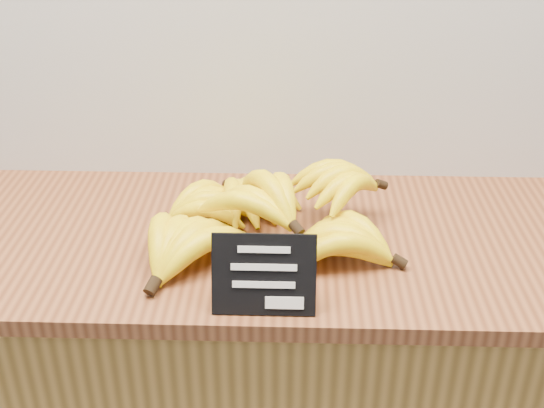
# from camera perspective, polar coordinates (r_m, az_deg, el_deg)

# --- Properties ---
(counter_top) EXTENTS (1.31, 0.54, 0.03)m
(counter_top) POSITION_cam_1_polar(r_m,az_deg,el_deg) (1.27, 0.07, -3.06)
(counter_top) COLOR brown
(counter_top) RESTS_ON counter
(chalkboard_sign) EXTENTS (0.16, 0.05, 0.12)m
(chalkboard_sign) POSITION_cam_1_polar(r_m,az_deg,el_deg) (1.04, -0.69, -5.96)
(chalkboard_sign) COLOR black
(chalkboard_sign) RESTS_ON counter_top
(banana_pile) EXTENTS (0.51, 0.40, 0.12)m
(banana_pile) POSITION_cam_1_polar(r_m,az_deg,el_deg) (1.22, -1.41, -0.92)
(banana_pile) COLOR #FEE50A
(banana_pile) RESTS_ON counter_top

